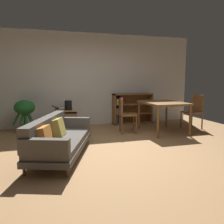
{
  "coord_description": "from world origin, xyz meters",
  "views": [
    {
      "loc": [
        -1.18,
        -4.18,
        1.37
      ],
      "look_at": [
        0.25,
        0.64,
        0.66
      ],
      "focal_mm": 37.21,
      "sensor_mm": 36.0,
      "label": 1
    }
  ],
  "objects_px": {
    "fabric_couch": "(57,138)",
    "dining_chair_far": "(194,110)",
    "media_console": "(65,121)",
    "dining_chair_near": "(126,113)",
    "desk_speaker": "(68,105)",
    "dining_table": "(163,105)",
    "bookshelf": "(130,109)",
    "open_laptop": "(60,108)",
    "potted_floor_plant": "(25,110)"
  },
  "relations": [
    {
      "from": "open_laptop",
      "to": "dining_chair_near",
      "type": "height_order",
      "value": "dining_chair_near"
    },
    {
      "from": "fabric_couch",
      "to": "bookshelf",
      "type": "xyz_separation_m",
      "value": [
        2.34,
        2.53,
        0.13
      ]
    },
    {
      "from": "potted_floor_plant",
      "to": "bookshelf",
      "type": "bearing_deg",
      "value": 7.44
    },
    {
      "from": "open_laptop",
      "to": "dining_chair_near",
      "type": "bearing_deg",
      "value": -22.68
    },
    {
      "from": "fabric_couch",
      "to": "media_console",
      "type": "distance_m",
      "value": 1.89
    },
    {
      "from": "media_console",
      "to": "potted_floor_plant",
      "type": "bearing_deg",
      "value": 164.46
    },
    {
      "from": "dining_chair_near",
      "to": "potted_floor_plant",
      "type": "bearing_deg",
      "value": 161.79
    },
    {
      "from": "desk_speaker",
      "to": "dining_table",
      "type": "relative_size",
      "value": 0.19
    },
    {
      "from": "dining_table",
      "to": "dining_chair_near",
      "type": "distance_m",
      "value": 1.0
    },
    {
      "from": "potted_floor_plant",
      "to": "dining_chair_near",
      "type": "bearing_deg",
      "value": -18.21
    },
    {
      "from": "open_laptop",
      "to": "dining_table",
      "type": "relative_size",
      "value": 0.32
    },
    {
      "from": "fabric_couch",
      "to": "desk_speaker",
      "type": "relative_size",
      "value": 9.07
    },
    {
      "from": "fabric_couch",
      "to": "dining_chair_far",
      "type": "height_order",
      "value": "dining_chair_far"
    },
    {
      "from": "fabric_couch",
      "to": "media_console",
      "type": "xyz_separation_m",
      "value": [
        0.31,
        1.86,
        -0.04
      ]
    },
    {
      "from": "potted_floor_plant",
      "to": "dining_chair_far",
      "type": "relative_size",
      "value": 0.9
    },
    {
      "from": "desk_speaker",
      "to": "bookshelf",
      "type": "xyz_separation_m",
      "value": [
        1.97,
        0.88,
        -0.26
      ]
    },
    {
      "from": "media_console",
      "to": "open_laptop",
      "type": "height_order",
      "value": "open_laptop"
    },
    {
      "from": "desk_speaker",
      "to": "dining_chair_far",
      "type": "distance_m",
      "value": 3.45
    },
    {
      "from": "fabric_couch",
      "to": "potted_floor_plant",
      "type": "distance_m",
      "value": 2.26
    },
    {
      "from": "dining_chair_near",
      "to": "dining_chair_far",
      "type": "bearing_deg",
      "value": -0.1
    },
    {
      "from": "media_console",
      "to": "bookshelf",
      "type": "height_order",
      "value": "bookshelf"
    },
    {
      "from": "dining_chair_near",
      "to": "bookshelf",
      "type": "relative_size",
      "value": 0.72
    },
    {
      "from": "media_console",
      "to": "dining_table",
      "type": "bearing_deg",
      "value": -16.27
    },
    {
      "from": "fabric_couch",
      "to": "bookshelf",
      "type": "bearing_deg",
      "value": 47.25
    },
    {
      "from": "fabric_couch",
      "to": "open_laptop",
      "type": "bearing_deg",
      "value": 84.38
    },
    {
      "from": "media_console",
      "to": "dining_chair_far",
      "type": "distance_m",
      "value": 3.54
    },
    {
      "from": "desk_speaker",
      "to": "dining_chair_near",
      "type": "height_order",
      "value": "dining_chair_near"
    },
    {
      "from": "potted_floor_plant",
      "to": "dining_table",
      "type": "bearing_deg",
      "value": -16.06
    },
    {
      "from": "bookshelf",
      "to": "dining_chair_near",
      "type": "bearing_deg",
      "value": -115.31
    },
    {
      "from": "open_laptop",
      "to": "dining_chair_far",
      "type": "distance_m",
      "value": 3.67
    },
    {
      "from": "desk_speaker",
      "to": "potted_floor_plant",
      "type": "bearing_deg",
      "value": 155.6
    },
    {
      "from": "dining_table",
      "to": "fabric_couch",
      "type": "bearing_deg",
      "value": -157.14
    },
    {
      "from": "fabric_couch",
      "to": "media_console",
      "type": "relative_size",
      "value": 1.76
    },
    {
      "from": "potted_floor_plant",
      "to": "dining_chair_near",
      "type": "xyz_separation_m",
      "value": [
        2.46,
        -0.81,
        -0.07
      ]
    },
    {
      "from": "dining_chair_near",
      "to": "bookshelf",
      "type": "height_order",
      "value": "bookshelf"
    },
    {
      "from": "desk_speaker",
      "to": "dining_chair_far",
      "type": "height_order",
      "value": "dining_chair_far"
    },
    {
      "from": "media_console",
      "to": "desk_speaker",
      "type": "height_order",
      "value": "desk_speaker"
    },
    {
      "from": "fabric_couch",
      "to": "bookshelf",
      "type": "relative_size",
      "value": 1.7
    },
    {
      "from": "potted_floor_plant",
      "to": "dining_chair_near",
      "type": "distance_m",
      "value": 2.59
    },
    {
      "from": "fabric_couch",
      "to": "open_laptop",
      "type": "relative_size",
      "value": 5.47
    },
    {
      "from": "media_console",
      "to": "dining_chair_near",
      "type": "distance_m",
      "value": 1.57
    },
    {
      "from": "dining_chair_far",
      "to": "open_laptop",
      "type": "bearing_deg",
      "value": 169.58
    },
    {
      "from": "potted_floor_plant",
      "to": "dining_chair_near",
      "type": "relative_size",
      "value": 0.94
    },
    {
      "from": "open_laptop",
      "to": "bookshelf",
      "type": "bearing_deg",
      "value": 14.26
    },
    {
      "from": "dining_table",
      "to": "bookshelf",
      "type": "height_order",
      "value": "bookshelf"
    },
    {
      "from": "bookshelf",
      "to": "media_console",
      "type": "bearing_deg",
      "value": -161.72
    },
    {
      "from": "media_console",
      "to": "dining_chair_far",
      "type": "height_order",
      "value": "dining_chair_far"
    },
    {
      "from": "open_laptop",
      "to": "dining_table",
      "type": "distance_m",
      "value": 2.68
    },
    {
      "from": "open_laptop",
      "to": "dining_chair_far",
      "type": "bearing_deg",
      "value": -10.42
    },
    {
      "from": "fabric_couch",
      "to": "dining_table",
      "type": "distance_m",
      "value": 2.99
    }
  ]
}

